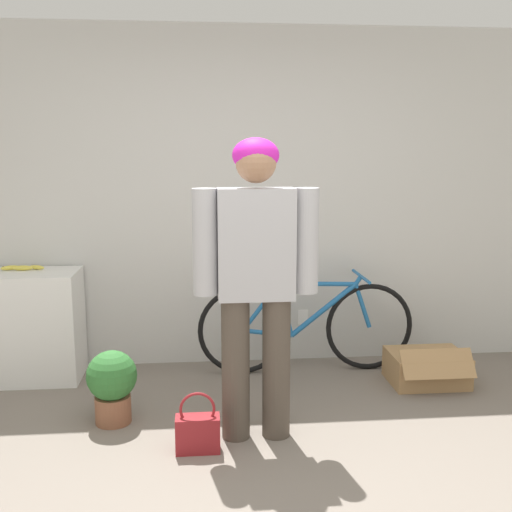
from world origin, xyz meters
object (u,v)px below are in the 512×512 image
(bicycle, at_px, (306,325))
(banana, at_px, (22,268))
(person, at_px, (256,270))
(handbag, at_px, (198,432))
(potted_plant, at_px, (112,383))
(cardboard_box, at_px, (427,368))

(bicycle, xyz_separation_m, banana, (-2.10, 0.11, 0.46))
(person, height_order, banana, person)
(person, xyz_separation_m, handbag, (-0.34, -0.16, -0.89))
(potted_plant, bearing_deg, cardboard_box, 11.64)
(handbag, xyz_separation_m, potted_plant, (-0.53, 0.41, 0.14))
(banana, height_order, cardboard_box, banana)
(bicycle, bearing_deg, potted_plant, -150.98)
(banana, relative_size, cardboard_box, 0.60)
(handbag, bearing_deg, potted_plant, 141.80)
(bicycle, xyz_separation_m, cardboard_box, (0.83, -0.31, -0.25))
(cardboard_box, relative_size, potted_plant, 1.17)
(cardboard_box, xyz_separation_m, potted_plant, (-2.18, -0.45, 0.14))
(handbag, xyz_separation_m, cardboard_box, (1.66, 0.86, -0.00))
(person, bearing_deg, bicycle, 64.39)
(banana, relative_size, potted_plant, 0.70)
(person, height_order, cardboard_box, person)
(handbag, bearing_deg, cardboard_box, 27.55)
(cardboard_box, bearing_deg, handbag, -152.45)
(banana, height_order, potted_plant, banana)
(potted_plant, bearing_deg, banana, 130.55)
(banana, bearing_deg, bicycle, -3.07)
(person, relative_size, cardboard_box, 3.23)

